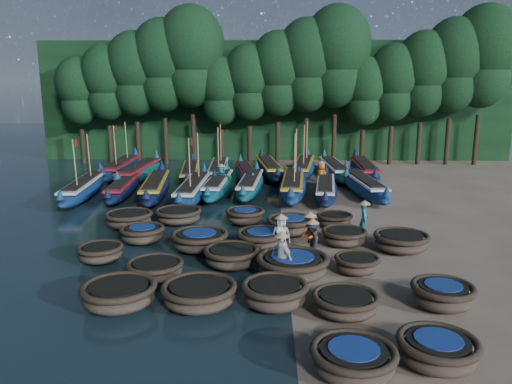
{
  "coord_description": "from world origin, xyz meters",
  "views": [
    {
      "loc": [
        -0.73,
        -20.76,
        6.68
      ],
      "look_at": [
        -1.28,
        3.4,
        1.3
      ],
      "focal_mm": 35.0,
      "sensor_mm": 36.0,
      "label": 1
    }
  ],
  "objects_px": {
    "coracle_6": "(199,294)",
    "coracle_20": "(129,219)",
    "long_boat_6": "(293,185)",
    "long_boat_0": "(83,188)",
    "coracle_24": "(335,219)",
    "coracle_4": "(438,350)",
    "coracle_18": "(344,236)",
    "coracle_9": "(443,294)",
    "coracle_5": "(119,294)",
    "coracle_11": "(155,269)",
    "long_boat_10": "(139,172)",
    "coracle_17": "(261,239)",
    "fisherman_5": "(221,178)",
    "coracle_8": "(345,303)",
    "long_boat_14": "(269,168)",
    "fisherman_0": "(281,234)",
    "coracle_21": "(179,215)",
    "coracle_23": "(290,225)",
    "coracle_14": "(357,264)",
    "coracle_12": "(232,256)",
    "long_boat_17": "(364,169)",
    "coracle_22": "(245,216)",
    "long_boat_15": "(304,168)",
    "coracle_10": "(100,253)",
    "coracle_13": "(293,265)",
    "long_boat_12": "(218,171)",
    "fisherman_2": "(310,235)",
    "fisherman_4": "(282,255)",
    "coracle_3": "(353,359)",
    "long_boat_9": "(121,168)",
    "long_boat_8": "(363,185)",
    "fisherman_6": "(321,175)",
    "long_boat_16": "(334,169)",
    "long_boat_13": "(246,173)",
    "long_boat_3": "(193,190)",
    "long_boat_4": "(218,185)",
    "coracle_15": "(142,234)",
    "coracle_19": "(401,241)",
    "long_boat_11": "(190,173)",
    "coracle_16": "(200,240)",
    "fisherman_1": "(364,217)"
  },
  "relations": [
    {
      "from": "coracle_6",
      "to": "coracle_20",
      "type": "xyz_separation_m",
      "value": [
        -4.38,
        8.24,
        0.01
      ]
    },
    {
      "from": "long_boat_6",
      "to": "long_boat_0",
      "type": "bearing_deg",
      "value": -170.41
    },
    {
      "from": "coracle_24",
      "to": "long_boat_6",
      "type": "xyz_separation_m",
      "value": [
        -1.61,
        6.67,
        0.25
      ]
    },
    {
      "from": "coracle_4",
      "to": "coracle_18",
      "type": "distance_m",
      "value": 9.05
    },
    {
      "from": "coracle_9",
      "to": "coracle_5",
      "type": "bearing_deg",
      "value": -178.8
    },
    {
      "from": "coracle_11",
      "to": "long_boat_10",
      "type": "xyz_separation_m",
      "value": [
        -4.93,
        17.39,
        0.23
      ]
    },
    {
      "from": "coracle_17",
      "to": "fisherman_5",
      "type": "xyz_separation_m",
      "value": [
        -2.59,
        10.95,
        0.39
      ]
    },
    {
      "from": "coracle_8",
      "to": "long_boat_14",
      "type": "bearing_deg",
      "value": 95.76
    },
    {
      "from": "coracle_24",
      "to": "fisherman_0",
      "type": "distance_m",
      "value": 4.63
    },
    {
      "from": "coracle_11",
      "to": "coracle_21",
      "type": "relative_size",
      "value": 0.84
    },
    {
      "from": "coracle_23",
      "to": "coracle_14",
      "type": "bearing_deg",
      "value": -64.38
    },
    {
      "from": "coracle_12",
      "to": "long_boat_17",
      "type": "bearing_deg",
      "value": 65.17
    },
    {
      "from": "coracle_23",
      "to": "coracle_22",
      "type": "bearing_deg",
      "value": 141.8
    },
    {
      "from": "coracle_12",
      "to": "fisherman_0",
      "type": "height_order",
      "value": "fisherman_0"
    },
    {
      "from": "coracle_22",
      "to": "long_boat_15",
      "type": "bearing_deg",
      "value": 73.59
    },
    {
      "from": "coracle_8",
      "to": "coracle_11",
      "type": "distance_m",
      "value": 6.63
    },
    {
      "from": "coracle_8",
      "to": "coracle_12",
      "type": "bearing_deg",
      "value": 133.68
    },
    {
      "from": "coracle_10",
      "to": "fisherman_0",
      "type": "relative_size",
      "value": 1.09
    },
    {
      "from": "coracle_11",
      "to": "coracle_13",
      "type": "height_order",
      "value": "coracle_13"
    },
    {
      "from": "long_boat_12",
      "to": "fisherman_2",
      "type": "bearing_deg",
      "value": -74.37
    },
    {
      "from": "long_boat_10",
      "to": "fisherman_4",
      "type": "bearing_deg",
      "value": -58.6
    },
    {
      "from": "coracle_3",
      "to": "long_boat_0",
      "type": "bearing_deg",
      "value": 125.7
    },
    {
      "from": "coracle_17",
      "to": "fisherman_5",
      "type": "bearing_deg",
      "value": 103.31
    },
    {
      "from": "coracle_20",
      "to": "long_boat_6",
      "type": "relative_size",
      "value": 0.26
    },
    {
      "from": "coracle_24",
      "to": "long_boat_9",
      "type": "relative_size",
      "value": 0.23
    },
    {
      "from": "long_boat_8",
      "to": "fisherman_6",
      "type": "xyz_separation_m",
      "value": [
        -2.36,
        1.48,
        0.34
      ]
    },
    {
      "from": "long_boat_6",
      "to": "long_boat_16",
      "type": "relative_size",
      "value": 1.05
    },
    {
      "from": "coracle_9",
      "to": "coracle_11",
      "type": "height_order",
      "value": "coracle_9"
    },
    {
      "from": "coracle_8",
      "to": "coracle_24",
      "type": "bearing_deg",
      "value": 84.51
    },
    {
      "from": "long_boat_13",
      "to": "long_boat_16",
      "type": "relative_size",
      "value": 0.87
    },
    {
      "from": "fisherman_0",
      "to": "long_boat_17",
      "type": "bearing_deg",
      "value": 73.06
    },
    {
      "from": "long_boat_3",
      "to": "long_boat_4",
      "type": "relative_size",
      "value": 1.07
    },
    {
      "from": "coracle_15",
      "to": "long_boat_3",
      "type": "bearing_deg",
      "value": 82.83
    },
    {
      "from": "coracle_15",
      "to": "fisherman_4",
      "type": "xyz_separation_m",
      "value": [
        5.73,
        -3.82,
        0.45
      ]
    },
    {
      "from": "coracle_23",
      "to": "long_boat_8",
      "type": "relative_size",
      "value": 0.26
    },
    {
      "from": "coracle_18",
      "to": "coracle_22",
      "type": "height_order",
      "value": "coracle_22"
    },
    {
      "from": "coracle_19",
      "to": "long_boat_11",
      "type": "xyz_separation_m",
      "value": [
        -10.62,
        14.12,
        0.12
      ]
    },
    {
      "from": "coracle_13",
      "to": "coracle_16",
      "type": "height_order",
      "value": "coracle_13"
    },
    {
      "from": "long_boat_15",
      "to": "fisherman_1",
      "type": "xyz_separation_m",
      "value": [
        1.64,
        -14.13,
        0.27
      ]
    },
    {
      "from": "coracle_13",
      "to": "long_boat_4",
      "type": "relative_size",
      "value": 0.31
    },
    {
      "from": "long_boat_14",
      "to": "coracle_24",
      "type": "bearing_deg",
      "value": -84.23
    },
    {
      "from": "long_boat_0",
      "to": "long_boat_17",
      "type": "xyz_separation_m",
      "value": [
        17.52,
        6.6,
        0.04
      ]
    },
    {
      "from": "coracle_20",
      "to": "long_boat_15",
      "type": "relative_size",
      "value": 0.27
    },
    {
      "from": "coracle_6",
      "to": "fisherman_0",
      "type": "xyz_separation_m",
      "value": [
        2.59,
        4.83,
        0.41
      ]
    },
    {
      "from": "coracle_3",
      "to": "coracle_24",
      "type": "xyz_separation_m",
      "value": [
        1.15,
        12.11,
        -0.04
      ]
    },
    {
      "from": "long_boat_14",
      "to": "fisherman_4",
      "type": "relative_size",
      "value": 4.78
    },
    {
      "from": "fisherman_0",
      "to": "fisherman_4",
      "type": "height_order",
      "value": "fisherman_4"
    },
    {
      "from": "coracle_12",
      "to": "coracle_23",
      "type": "distance_m",
      "value": 4.63
    },
    {
      "from": "coracle_19",
      "to": "fisherman_4",
      "type": "relative_size",
      "value": 1.38
    },
    {
      "from": "long_boat_9",
      "to": "fisherman_5",
      "type": "distance_m",
      "value": 9.19
    }
  ]
}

